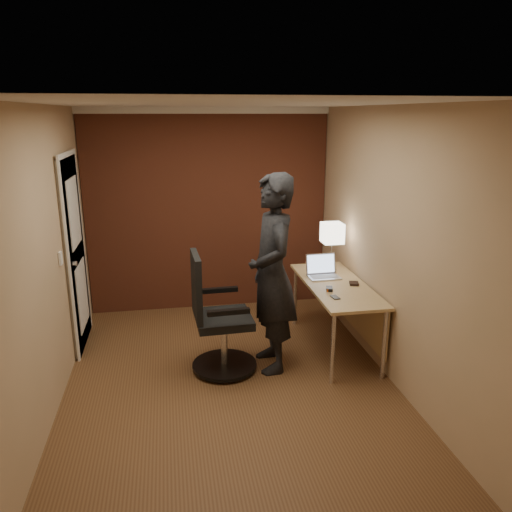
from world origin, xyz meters
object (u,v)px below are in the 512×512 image
Objects in this scene: desk at (342,295)px; wallet at (354,283)px; phone at (335,297)px; mouse at (329,289)px; laptop at (322,270)px; office_chair at (216,321)px; person at (272,274)px; desk_lamp at (332,234)px.

wallet is (0.10, -0.06, 0.14)m from desk.
wallet reaches higher than phone.
laptop is at bearing 96.79° from mouse.
wallet is 0.09× the size of office_chair.
office_chair reaches higher than mouse.
phone is (-0.01, -0.20, -0.01)m from mouse.
person reaches higher than phone.
desk_lamp is at bearing 51.53° from laptop.
office_chair is at bearing 166.60° from phone.
desk is 4.45× the size of laptop.
desk_lamp is 0.80m from mouse.
desk_lamp reaches higher than phone.
office_chair is at bearing -152.12° from desk_lamp.
laptop is at bearing 125.36° from person.
person is at bearing 160.18° from phone.
laptop is 1.34m from office_chair.
phone is (-0.08, -0.65, -0.06)m from laptop.
mouse is at bearing -98.49° from laptop.
phone is at bearing -6.78° from office_chair.
mouse is 1.17m from office_chair.
desk_lamp reaches higher than wallet.
person is at bearing -162.53° from desk.
mouse is at bearing 80.45° from phone.
person reaches higher than wallet.
mouse is 0.05× the size of person.
phone is (-0.22, -0.39, 0.13)m from desk.
wallet is (0.07, -0.53, -0.41)m from desk_lamp.
phone is at bearing -105.72° from desk_lamp.
person reaches higher than desk.
desk_lamp is 0.44m from laptop.
desk_lamp is 4.86× the size of wallet.
mouse is 0.33m from wallet.
desk_lamp reaches higher than laptop.
laptop is 0.18× the size of person.
laptop is 0.29× the size of office_chair.
desk is 0.47m from phone.
desk is 15.00× the size of mouse.
mouse is at bearing 93.94° from person.
phone is at bearing -77.65° from mouse.
person is (-0.90, -0.19, 0.22)m from wallet.
phone is 1.16m from office_chair.
desk_lamp is 4.65× the size of phone.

